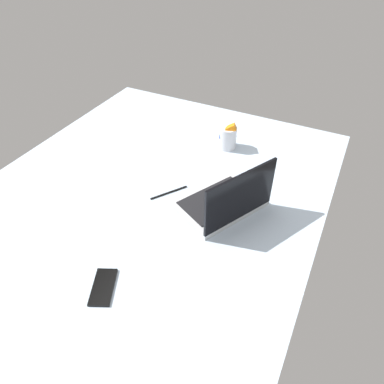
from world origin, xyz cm
name	(u,v)px	position (x,y,z in cm)	size (l,w,h in cm)	color
bed_mattress	(146,215)	(0.00, 0.00, 9.00)	(180.00, 140.00, 18.00)	silver
laptop	(225,202)	(-8.77, 32.53, 22.41)	(39.86, 35.54, 23.00)	#B7BABC
snack_cup	(227,137)	(-51.99, 15.87, 23.79)	(9.00, 9.70, 13.69)	silver
cell_phone	(103,287)	(42.59, 11.64, 18.40)	(6.80, 14.00, 0.80)	black
charger_cable	(169,193)	(-7.92, 7.54, 18.30)	(17.00, 0.60, 0.60)	black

